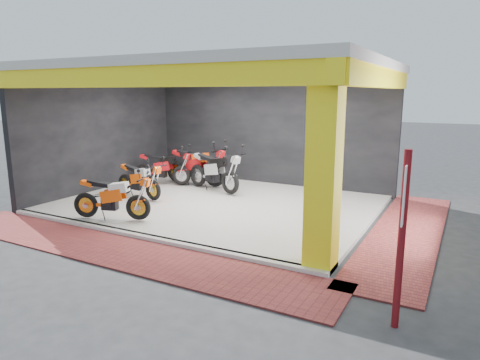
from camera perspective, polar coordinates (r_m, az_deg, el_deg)
The scene contains 17 objects.
ground at distance 9.98m, azimuth -9.02°, elevation -6.05°, with size 80.00×80.00×0.00m, color #2D2D30.
showroom_floor at distance 11.55m, azimuth -3.00°, elevation -3.23°, with size 8.00×6.00×0.10m, color white.
showroom_ceiling at distance 11.18m, azimuth -3.20°, elevation 14.65°, with size 8.40×6.40×0.20m, color beige.
back_wall at distance 13.96m, azimuth 3.60°, elevation 6.42°, with size 8.20×0.20×3.50m, color black.
left_wall at distance 13.82m, azimuth -17.83°, elevation 5.84°, with size 0.20×6.20×3.50m, color black.
corner_column at distance 7.19m, azimuth 11.11°, elevation 1.38°, with size 0.50×0.50×3.50m, color yellow.
header_beam_front at distance 8.76m, azimuth -13.79°, elevation 13.24°, with size 8.40×0.30×0.40m, color yellow.
header_beam_right at distance 9.70m, azimuth 17.95°, elevation 12.83°, with size 0.30×6.40×0.40m, color yellow.
floor_kerb at distance 9.22m, azimuth -12.90°, elevation -7.37°, with size 8.00×0.20×0.10m, color white.
paver_front at distance 8.70m, azimuth -16.31°, elevation -8.95°, with size 9.00×1.40×0.03m, color #943430.
paver_right at distance 10.03m, azimuth 21.30°, elevation -6.54°, with size 1.40×7.00×0.03m, color #943430.
signpost at distance 5.73m, azimuth 20.78°, elevation -6.66°, with size 0.09×0.33×2.33m.
moto_hero at distance 10.01m, azimuth -13.49°, elevation -1.98°, with size 1.98×0.73×1.21m, color #FF550A, non-canonical shape.
moto_row_a at distance 11.77m, azimuth -11.55°, elevation -0.00°, with size 1.91×0.71×1.17m, color #FB560A, non-canonical shape.
moto_row_b at distance 12.20m, azimuth -1.33°, elevation 1.20°, with size 2.29×0.85×1.40m, color #A3A6AA, non-canonical shape.
moto_row_c at distance 13.18m, azimuth -3.43°, elevation 2.00°, with size 2.32×0.86×1.42m, color red, non-canonical shape.
moto_row_d at distance 13.58m, azimuth -7.86°, elevation 1.83°, with size 2.05×0.76×1.25m, color #AF1218, non-canonical shape.
Camera 1 is at (5.84, -7.52, 2.99)m, focal length 32.00 mm.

